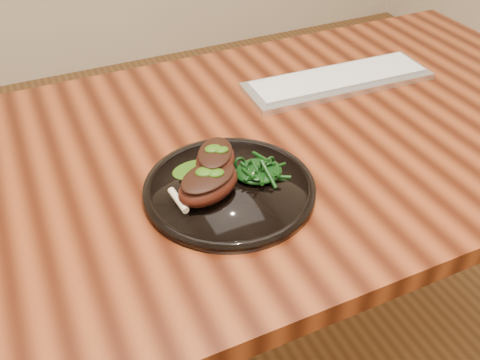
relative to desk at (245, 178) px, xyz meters
name	(u,v)px	position (x,y,z in m)	size (l,w,h in m)	color
desk	(245,178)	(0.00, 0.00, 0.00)	(1.60, 0.80, 0.75)	#361206
plate	(229,189)	(-0.09, -0.12, 0.09)	(0.29, 0.29, 0.02)	black
lamb_chop_front	(208,183)	(-0.13, -0.13, 0.13)	(0.14, 0.12, 0.05)	#3B140B
lamb_chop_back	(215,159)	(-0.10, -0.09, 0.14)	(0.11, 0.12, 0.04)	#3B140B
herb_smear	(196,169)	(-0.12, -0.06, 0.10)	(0.08, 0.06, 0.01)	#194006
greens_heap	(259,168)	(-0.03, -0.12, 0.11)	(0.08, 0.08, 0.03)	black
keyboard	(338,80)	(0.29, 0.13, 0.09)	(0.44, 0.15, 0.02)	silver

